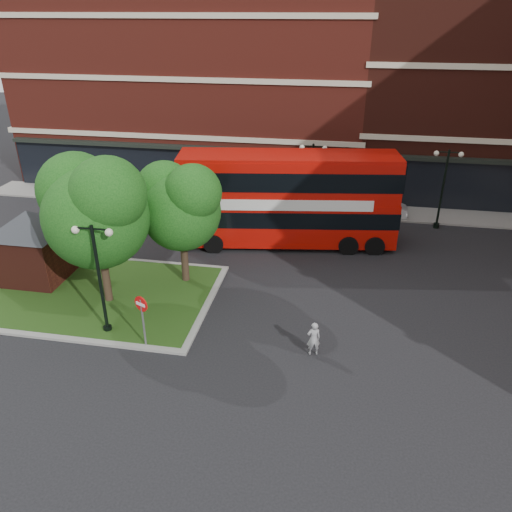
% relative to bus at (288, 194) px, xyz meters
% --- Properties ---
extents(ground, '(120.00, 120.00, 0.00)m').
position_rel_bus_xyz_m(ground, '(-0.94, -10.58, -3.07)').
color(ground, black).
rests_on(ground, ground).
extents(pavement_far, '(44.00, 3.00, 0.12)m').
position_rel_bus_xyz_m(pavement_far, '(-0.94, 5.92, -3.01)').
color(pavement_far, slate).
rests_on(pavement_far, ground).
extents(terrace_far_left, '(26.00, 12.00, 14.00)m').
position_rel_bus_xyz_m(terrace_far_left, '(-8.94, 13.42, 3.93)').
color(terrace_far_left, maroon).
rests_on(terrace_far_left, ground).
extents(terrace_far_right, '(18.00, 12.00, 16.00)m').
position_rel_bus_xyz_m(terrace_far_right, '(13.06, 13.42, 4.93)').
color(terrace_far_right, '#471911').
rests_on(terrace_far_right, ground).
extents(traffic_island, '(12.60, 7.60, 0.15)m').
position_rel_bus_xyz_m(traffic_island, '(-8.94, -7.58, -3.00)').
color(traffic_island, gray).
rests_on(traffic_island, ground).
extents(kiosk, '(6.51, 6.51, 3.60)m').
position_rel_bus_xyz_m(kiosk, '(-11.94, -6.58, -0.76)').
color(kiosk, '#471911').
rests_on(kiosk, traffic_island).
extents(tree_island_west, '(5.40, 4.71, 7.21)m').
position_rel_bus_xyz_m(tree_island_west, '(-7.54, -8.00, 1.72)').
color(tree_island_west, '#2D2116').
rests_on(tree_island_west, ground).
extents(tree_island_east, '(4.46, 3.90, 6.29)m').
position_rel_bus_xyz_m(tree_island_east, '(-4.52, -5.52, 1.17)').
color(tree_island_east, '#2D2116').
rests_on(tree_island_east, ground).
extents(lamp_island, '(1.72, 0.36, 5.00)m').
position_rel_bus_xyz_m(lamp_island, '(-6.44, -10.38, -0.24)').
color(lamp_island, black).
rests_on(lamp_island, ground).
extents(lamp_far_left, '(1.72, 0.36, 5.00)m').
position_rel_bus_xyz_m(lamp_far_left, '(1.06, 3.92, -0.24)').
color(lamp_far_left, black).
rests_on(lamp_far_left, ground).
extents(lamp_far_right, '(1.72, 0.36, 5.00)m').
position_rel_bus_xyz_m(lamp_far_right, '(9.06, 3.92, -0.24)').
color(lamp_far_right, black).
rests_on(lamp_far_right, ground).
extents(bus, '(12.54, 4.57, 4.68)m').
position_rel_bus_xyz_m(bus, '(0.00, 0.00, 0.00)').
color(bus, '#B20D07').
rests_on(bus, ground).
extents(woman, '(0.62, 0.50, 1.49)m').
position_rel_bus_xyz_m(woman, '(2.35, -10.32, -2.33)').
color(woman, gray).
rests_on(woman, ground).
extents(car_silver, '(4.11, 1.89, 1.36)m').
position_rel_bus_xyz_m(car_silver, '(-6.68, 3.92, -2.39)').
color(car_silver, '#A1A4A8').
rests_on(car_silver, ground).
extents(car_white, '(3.82, 1.64, 1.22)m').
position_rel_bus_xyz_m(car_white, '(5.53, 5.42, -2.46)').
color(car_white, white).
rests_on(car_white, ground).
extents(no_entry_sign, '(0.63, 0.32, 2.41)m').
position_rel_bus_xyz_m(no_entry_sign, '(-4.44, -11.08, -1.35)').
color(no_entry_sign, slate).
rests_on(no_entry_sign, ground).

